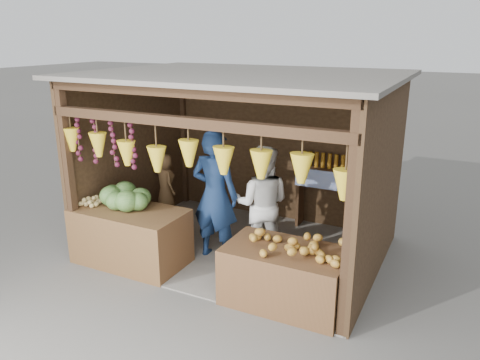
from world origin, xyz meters
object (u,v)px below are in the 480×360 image
object	(u,v)px
counter_right	(285,276)
vendor_seated	(165,182)
counter_left	(131,236)
woman_standing	(262,204)
man_standing	(215,196)

from	to	relation	value
counter_right	vendor_seated	size ratio (longest dim) A/B	1.52
counter_left	vendor_seated	world-z (taller)	vendor_seated
counter_right	woman_standing	bearing A→B (deg)	127.69
woman_standing	counter_left	bearing A→B (deg)	14.27
counter_left	counter_right	size ratio (longest dim) A/B	1.09
counter_left	man_standing	world-z (taller)	man_standing
counter_left	vendor_seated	size ratio (longest dim) A/B	1.66
woman_standing	vendor_seated	bearing A→B (deg)	-27.26
woman_standing	vendor_seated	size ratio (longest dim) A/B	1.77
man_standing	woman_standing	xyz separation A→B (m)	(0.61, 0.27, -0.11)
vendor_seated	counter_right	bearing A→B (deg)	-173.56
counter_right	man_standing	world-z (taller)	man_standing
counter_right	vendor_seated	distance (m)	3.04
woman_standing	man_standing	bearing A→B (deg)	7.35
counter_right	counter_left	bearing A→B (deg)	179.45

